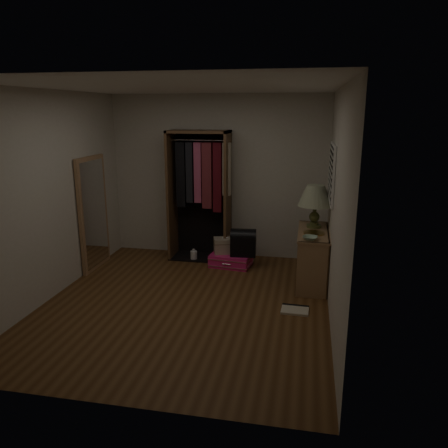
{
  "coord_description": "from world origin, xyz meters",
  "views": [
    {
      "loc": [
        1.43,
        -4.86,
        2.35
      ],
      "look_at": [
        0.3,
        0.95,
        0.8
      ],
      "focal_mm": 35.0,
      "sensor_mm": 36.0,
      "label": 1
    }
  ],
  "objects": [
    {
      "name": "ceramic_bowl",
      "position": [
        1.49,
        0.57,
        0.77
      ],
      "size": [
        0.22,
        0.22,
        0.05
      ],
      "primitive_type": "imported",
      "rotation": [
        0.0,
        0.0,
        -0.2
      ],
      "color": "#95B397",
      "rests_on": "console_bookshelf"
    },
    {
      "name": "pink_suitcase",
      "position": [
        0.31,
        1.46,
        0.1
      ],
      "size": [
        0.67,
        0.52,
        0.19
      ],
      "rotation": [
        0.0,
        0.0,
        -0.11
      ],
      "color": "#DF1B6A",
      "rests_on": "ground"
    },
    {
      "name": "train_case",
      "position": [
        0.21,
        1.5,
        0.31
      ],
      "size": [
        0.4,
        0.33,
        0.25
      ],
      "rotation": [
        0.0,
        0.0,
        0.3
      ],
      "color": "tan",
      "rests_on": "pink_suitcase"
    },
    {
      "name": "floor_mirror",
      "position": [
        -1.7,
        1.0,
        0.85
      ],
      "size": [
        0.06,
        0.8,
        1.7
      ],
      "color": "#A2754E",
      "rests_on": "ground"
    },
    {
      "name": "white_jug",
      "position": [
        -0.32,
        1.6,
        0.08
      ],
      "size": [
        0.11,
        0.11,
        0.19
      ],
      "rotation": [
        0.0,
        0.0,
        0.02
      ],
      "color": "white",
      "rests_on": "ground"
    },
    {
      "name": "open_wardrobe",
      "position": [
        -0.23,
        1.77,
        1.2
      ],
      "size": [
        0.98,
        0.5,
        2.05
      ],
      "color": "brown",
      "rests_on": "ground"
    },
    {
      "name": "ground",
      "position": [
        0.0,
        0.0,
        0.0
      ],
      "size": [
        4.0,
        4.0,
        0.0
      ],
      "primitive_type": "plane",
      "color": "#533217",
      "rests_on": "ground"
    },
    {
      "name": "floor_book",
      "position": [
        1.35,
        0.06,
        0.01
      ],
      "size": [
        0.33,
        0.27,
        0.03
      ],
      "rotation": [
        0.0,
        0.0,
        -0.04
      ],
      "color": "beige",
      "rests_on": "ground"
    },
    {
      "name": "brass_tray",
      "position": [
        1.54,
        0.87,
        0.76
      ],
      "size": [
        0.32,
        0.32,
        0.02
      ],
      "rotation": [
        0.0,
        0.0,
        -0.19
      ],
      "color": "#A78740",
      "rests_on": "console_bookshelf"
    },
    {
      "name": "console_bookshelf",
      "position": [
        1.54,
        1.04,
        0.39
      ],
      "size": [
        0.42,
        1.12,
        0.75
      ],
      "color": "#976D49",
      "rests_on": "ground"
    },
    {
      "name": "table_lamp",
      "position": [
        1.54,
        1.21,
        1.19
      ],
      "size": [
        0.52,
        0.52,
        0.6
      ],
      "rotation": [
        0.0,
        0.0,
        -0.1
      ],
      "color": "#4B5127",
      "rests_on": "console_bookshelf"
    },
    {
      "name": "black_bag",
      "position": [
        0.51,
        1.44,
        0.4
      ],
      "size": [
        0.4,
        0.28,
        0.42
      ],
      "rotation": [
        0.0,
        0.0,
        0.08
      ],
      "color": "black",
      "rests_on": "pink_suitcase"
    },
    {
      "name": "room_walls",
      "position": [
        0.08,
        0.04,
        1.5
      ],
      "size": [
        3.52,
        4.02,
        2.6
      ],
      "color": "beige",
      "rests_on": "ground"
    }
  ]
}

